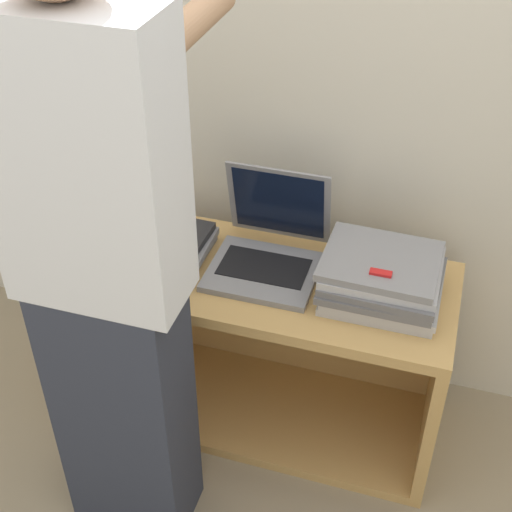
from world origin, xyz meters
TOP-DOWN VIEW (x-y plane):
  - ground_plane at (0.00, 0.00)m, footprint 12.00×12.00m
  - wall_back at (0.00, 0.58)m, footprint 8.00×0.05m
  - cart at (0.00, 0.29)m, footprint 1.15×0.47m
  - laptop_open at (0.00, 0.29)m, footprint 0.32×0.33m
  - laptop_stack_left at (-0.35, 0.23)m, footprint 0.34×0.28m
  - laptop_stack_right at (0.35, 0.23)m, footprint 0.34×0.29m
  - person at (-0.25, -0.22)m, footprint 0.40×0.53m
  - inventory_tag at (0.35, 0.17)m, footprint 0.06×0.02m

SIDE VIEW (x-z plane):
  - ground_plane at x=0.00m, z-range 0.00..0.00m
  - cart at x=0.00m, z-range 0.00..0.60m
  - laptop_stack_left at x=-0.35m, z-range 0.60..0.67m
  - laptop_open at x=0.00m, z-range 0.51..0.80m
  - laptop_stack_right at x=0.35m, z-range 0.60..0.73m
  - inventory_tag at x=0.35m, z-range 0.73..0.74m
  - person at x=-0.25m, z-range 0.01..1.76m
  - wall_back at x=0.00m, z-range 0.00..2.40m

